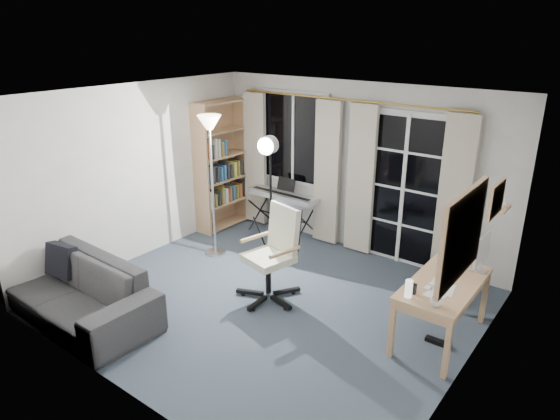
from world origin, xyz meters
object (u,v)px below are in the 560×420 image
object	(u,v)px
bookshelf	(219,168)
monitor	(482,249)
mug	(436,301)
sofa	(68,278)
studio_light	(269,161)
office_chair	(277,245)
torchiere_lamp	(210,144)
desk	(444,289)
keyboard_piano	(282,196)

from	to	relation	value
bookshelf	monitor	world-z (taller)	bookshelf
mug	sofa	bearing A→B (deg)	-156.82
studio_light	sofa	distance (m)	2.76
bookshelf	office_chair	xyz separation A→B (m)	(2.12, -1.26, -0.30)
torchiere_lamp	monitor	size ratio (longest dim) A/B	4.18
sofa	torchiere_lamp	bearing A→B (deg)	86.76
desk	mug	world-z (taller)	mug
office_chair	sofa	size ratio (longest dim) A/B	0.49
keyboard_piano	monitor	xyz separation A→B (m)	(3.15, -0.76, 0.27)
monitor	mug	size ratio (longest dim) A/B	4.39
studio_light	office_chair	size ratio (longest dim) A/B	1.60
office_chair	desk	distance (m)	1.92
bookshelf	desk	world-z (taller)	bookshelf
keyboard_piano	monitor	distance (m)	3.25
torchiere_lamp	mug	distance (m)	3.58
torchiere_lamp	bookshelf	bearing A→B (deg)	128.81
bookshelf	sofa	world-z (taller)	bookshelf
desk	mug	bearing A→B (deg)	-78.98
studio_light	mug	size ratio (longest dim) A/B	16.75
office_chair	desk	bearing A→B (deg)	22.92
office_chair	studio_light	bearing A→B (deg)	148.05
sofa	office_chair	bearing A→B (deg)	48.64
bookshelf	sofa	xyz separation A→B (m)	(0.51, -2.99, -0.52)
studio_light	monitor	world-z (taller)	studio_light
keyboard_piano	desk	world-z (taller)	keyboard_piano
torchiere_lamp	office_chair	size ratio (longest dim) A/B	1.75
bookshelf	desk	size ratio (longest dim) A/B	1.65
office_chair	sofa	xyz separation A→B (m)	(-1.61, -1.73, -0.22)
keyboard_piano	monitor	world-z (taller)	monitor
bookshelf	mug	distance (m)	4.36
bookshelf	keyboard_piano	world-z (taller)	bookshelf
torchiere_lamp	keyboard_piano	bearing A→B (deg)	71.51
mug	torchiere_lamp	bearing A→B (deg)	170.10
bookshelf	mug	world-z (taller)	bookshelf
torchiere_lamp	studio_light	size ratio (longest dim) A/B	1.10
office_chair	desk	size ratio (longest dim) A/B	0.92
torchiere_lamp	office_chair	world-z (taller)	torchiere_lamp
studio_light	desk	world-z (taller)	studio_light
keyboard_piano	studio_light	distance (m)	1.27
office_chair	sofa	distance (m)	2.37
office_chair	desk	world-z (taller)	office_chair
torchiere_lamp	sofa	bearing A→B (deg)	-94.72
keyboard_piano	desk	xyz separation A→B (m)	(2.95, -1.21, -0.07)
keyboard_piano	mug	size ratio (longest dim) A/B	10.87
torchiere_lamp	office_chair	xyz separation A→B (m)	(1.43, -0.41, -0.93)
studio_light	monitor	xyz separation A→B (m)	(2.71, 0.12, -0.54)
bookshelf	torchiere_lamp	size ratio (longest dim) A/B	1.02
studio_light	monitor	distance (m)	2.77
office_chair	monitor	size ratio (longest dim) A/B	2.38
office_chair	mug	distance (m)	2.00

